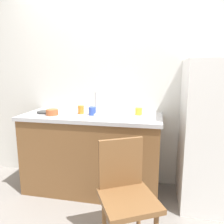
# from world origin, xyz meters

# --- Properties ---
(back_wall) EXTENTS (4.80, 0.10, 2.46)m
(back_wall) POSITION_xyz_m (0.00, 1.00, 1.23)
(back_wall) COLOR silver
(back_wall) RESTS_ON ground_plane
(cabinet_base) EXTENTS (1.54, 0.60, 0.88)m
(cabinet_base) POSITION_xyz_m (-0.17, 0.65, 0.44)
(cabinet_base) COLOR brown
(cabinet_base) RESTS_ON ground_plane
(countertop) EXTENTS (1.58, 0.64, 0.04)m
(countertop) POSITION_xyz_m (-0.17, 0.65, 0.90)
(countertop) COLOR #B7B7BC
(countertop) RESTS_ON cabinet_base
(faucet) EXTENTS (0.02, 0.02, 0.23)m
(faucet) POSITION_xyz_m (-0.19, 0.90, 1.03)
(faucet) COLOR #B7B7BC
(faucet) RESTS_ON countertop
(refrigerator) EXTENTS (0.60, 0.63, 1.52)m
(refrigerator) POSITION_xyz_m (1.12, 0.64, 0.76)
(refrigerator) COLOR white
(refrigerator) RESTS_ON ground_plane
(chair) EXTENTS (0.54, 0.54, 0.89)m
(chair) POSITION_xyz_m (0.35, -0.18, 0.50)
(chair) COLOR brown
(chair) RESTS_ON ground_plane
(dish_tray) EXTENTS (0.28, 0.20, 0.05)m
(dish_tray) POSITION_xyz_m (0.06, 0.54, 0.94)
(dish_tray) COLOR white
(dish_tray) RESTS_ON countertop
(terracotta_bowl) EXTENTS (0.14, 0.14, 0.06)m
(terracotta_bowl) POSITION_xyz_m (-0.60, 0.54, 0.95)
(terracotta_bowl) COLOR #B25B33
(terracotta_bowl) RESTS_ON countertop
(hotplate) EXTENTS (0.17, 0.17, 0.02)m
(hotplate) POSITION_xyz_m (-0.74, 0.63, 0.93)
(hotplate) COLOR #2D2D2D
(hotplate) RESTS_ON countertop
(cup_blue) EXTENTS (0.08, 0.08, 0.09)m
(cup_blue) POSITION_xyz_m (-0.15, 0.63, 0.96)
(cup_blue) COLOR blue
(cup_blue) RESTS_ON countertop
(cup_yellow) EXTENTS (0.08, 0.08, 0.08)m
(cup_yellow) POSITION_xyz_m (0.36, 0.75, 0.96)
(cup_yellow) COLOR yellow
(cup_yellow) RESTS_ON countertop
(cup_orange) EXTENTS (0.07, 0.07, 0.09)m
(cup_orange) POSITION_xyz_m (-0.31, 0.68, 0.96)
(cup_orange) COLOR orange
(cup_orange) RESTS_ON countertop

